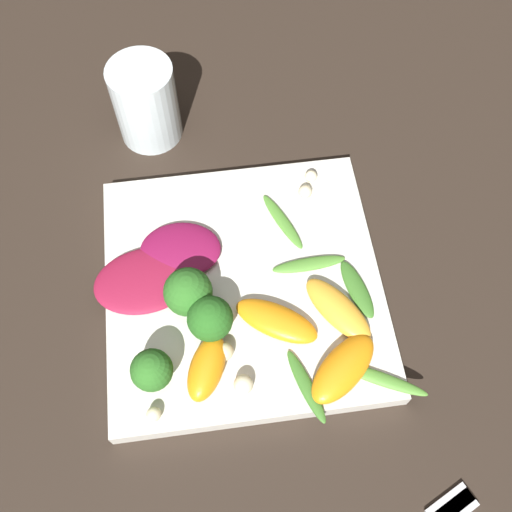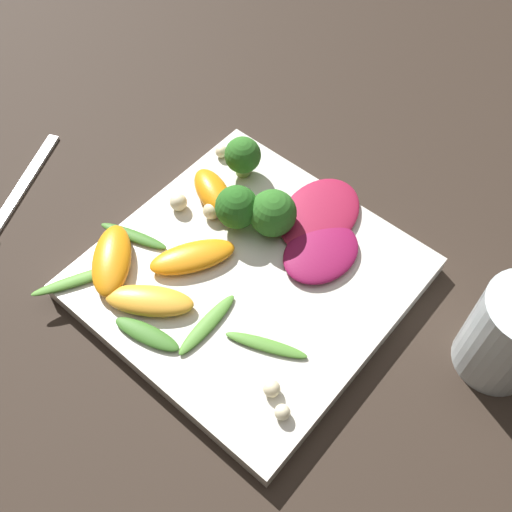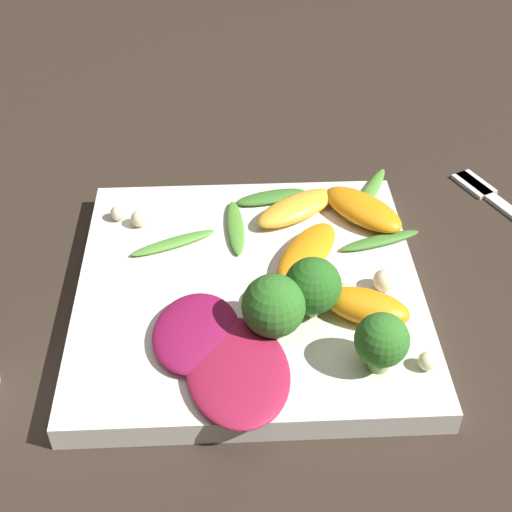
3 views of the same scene
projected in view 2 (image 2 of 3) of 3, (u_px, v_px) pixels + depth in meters
The scene contains 23 objects.
ground_plane at pixel (249, 283), 0.55m from camera, with size 2.40×2.40×0.00m, color #2D231C.
plate at pixel (249, 278), 0.54m from camera, with size 0.25×0.25×0.02m.
drinking_glass at pixel (510, 335), 0.47m from camera, with size 0.07×0.07×0.09m.
fork at pixel (4, 214), 0.59m from camera, with size 0.17×0.09×0.01m.
radicchio_leaf_0 at pixel (320, 214), 0.56m from camera, with size 0.10×0.08×0.01m.
radicchio_leaf_1 at pixel (321, 252), 0.53m from camera, with size 0.08×0.07×0.01m.
orange_segment_0 at pixel (193, 257), 0.53m from camera, with size 0.08×0.07×0.01m.
orange_segment_1 at pixel (149, 301), 0.50m from camera, with size 0.07×0.08×0.02m.
orange_segment_2 at pixel (213, 192), 0.57m from camera, with size 0.05×0.07×0.02m.
orange_segment_3 at pixel (112, 260), 0.53m from camera, with size 0.08×0.08×0.02m.
broccoli_floret_0 at pixel (273, 213), 0.54m from camera, with size 0.04×0.04×0.05m.
broccoli_floret_1 at pixel (243, 156), 0.58m from camera, with size 0.04×0.04×0.04m.
broccoli_floret_2 at pixel (237, 207), 0.54m from camera, with size 0.04×0.04×0.05m.
arugula_sprig_0 at pixel (147, 334), 0.49m from camera, with size 0.03×0.06×0.01m.
arugula_sprig_1 at pixel (81, 279), 0.52m from camera, with size 0.08×0.05×0.01m.
arugula_sprig_2 at pixel (133, 236), 0.55m from camera, with size 0.03×0.07×0.01m.
arugula_sprig_3 at pixel (266, 345), 0.49m from camera, with size 0.04×0.07×0.01m.
arugula_sprig_4 at pixel (207, 324), 0.50m from camera, with size 0.07×0.02×0.01m.
macadamia_nut_0 at pixel (221, 152), 0.60m from camera, with size 0.01×0.01×0.01m.
macadamia_nut_1 at pixel (272, 389), 0.46m from camera, with size 0.01×0.01×0.01m.
macadamia_nut_2 at pixel (282, 412), 0.45m from camera, with size 0.01×0.01×0.01m.
macadamia_nut_3 at pixel (212, 211), 0.56m from camera, with size 0.02×0.02×0.02m.
macadamia_nut_4 at pixel (178, 202), 0.56m from camera, with size 0.02×0.02×0.02m.
Camera 2 is at (-0.21, -0.19, 0.47)m, focal length 42.00 mm.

